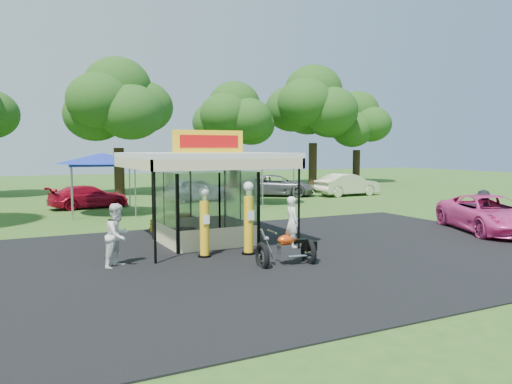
% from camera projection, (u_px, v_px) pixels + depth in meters
% --- Properties ---
extents(ground, '(120.00, 120.00, 0.00)m').
position_uv_depth(ground, '(326.00, 266.00, 15.04)').
color(ground, '#32571B').
rests_on(ground, ground).
extents(asphalt_apron, '(20.00, 14.00, 0.04)m').
position_uv_depth(asphalt_apron, '(292.00, 253.00, 16.82)').
color(asphalt_apron, black).
rests_on(asphalt_apron, ground).
extents(gas_station_kiosk, '(5.40, 5.40, 4.18)m').
position_uv_depth(gas_station_kiosk, '(204.00, 196.00, 18.43)').
color(gas_station_kiosk, white).
rests_on(gas_station_kiosk, ground).
extents(gas_pump_left, '(0.43, 0.43, 2.31)m').
position_uv_depth(gas_pump_left, '(204.00, 224.00, 16.03)').
color(gas_pump_left, black).
rests_on(gas_pump_left, ground).
extents(gas_pump_right, '(0.46, 0.46, 2.45)m').
position_uv_depth(gas_pump_right, '(249.00, 220.00, 16.45)').
color(gas_pump_right, black).
rests_on(gas_pump_right, ground).
extents(motorcycle, '(1.87, 1.00, 2.18)m').
position_uv_depth(motorcycle, '(290.00, 238.00, 15.00)').
color(motorcycle, black).
rests_on(motorcycle, ground).
extents(spare_tires, '(1.05, 0.71, 0.87)m').
position_uv_depth(spare_tires, '(187.00, 239.00, 17.22)').
color(spare_tires, black).
rests_on(spare_tires, ground).
extents(a_frame_sign, '(0.54, 0.54, 0.90)m').
position_uv_depth(a_frame_sign, '(496.00, 227.00, 19.63)').
color(a_frame_sign, '#593819').
rests_on(a_frame_sign, ground).
extents(kiosk_car, '(2.82, 1.13, 0.96)m').
position_uv_depth(kiosk_car, '(185.00, 223.00, 20.51)').
color(kiosk_car, yellow).
rests_on(kiosk_car, ground).
extents(pink_sedan, '(4.65, 6.20, 1.56)m').
position_uv_depth(pink_sedan, '(490.00, 214.00, 20.97)').
color(pink_sedan, '#EE4099').
rests_on(pink_sedan, ground).
extents(spectator_west, '(1.18, 1.16, 1.91)m').
position_uv_depth(spectator_west, '(118.00, 235.00, 14.78)').
color(spectator_west, white).
rests_on(spectator_west, ground).
extents(spectator_east_a, '(1.30, 1.23, 1.76)m').
position_uv_depth(spectator_east_a, '(483.00, 210.00, 21.59)').
color(spectator_east_a, black).
rests_on(spectator_east_a, ground).
extents(spectator_east_b, '(0.95, 0.43, 1.60)m').
position_uv_depth(spectator_east_b, '(485.00, 210.00, 22.34)').
color(spectator_east_b, gray).
rests_on(spectator_east_b, ground).
extents(bg_car_b, '(4.94, 2.71, 1.35)m').
position_uv_depth(bg_car_b, '(89.00, 197.00, 29.69)').
color(bg_car_b, '#B10D24').
rests_on(bg_car_b, ground).
extents(bg_car_c, '(4.93, 2.25, 1.64)m').
position_uv_depth(bg_car_c, '(197.00, 189.00, 33.39)').
color(bg_car_c, '#AFB0B4').
rests_on(bg_car_c, ground).
extents(bg_car_d, '(6.17, 5.27, 1.57)m').
position_uv_depth(bg_car_d, '(277.00, 185.00, 37.35)').
color(bg_car_d, '#5D5D60').
rests_on(bg_car_d, ground).
extents(bg_car_e, '(5.12, 1.96, 1.67)m').
position_uv_depth(bg_car_e, '(347.00, 185.00, 37.55)').
color(bg_car_e, beige).
rests_on(bg_car_e, ground).
extents(tent_west, '(4.72, 4.72, 3.30)m').
position_uv_depth(tent_west, '(102.00, 159.00, 26.41)').
color(tent_west, gray).
rests_on(tent_west, ground).
extents(tent_east, '(4.44, 4.44, 3.11)m').
position_uv_depth(tent_east, '(262.00, 160.00, 31.79)').
color(tent_east, gray).
rests_on(tent_east, ground).
extents(oak_far_c, '(8.66, 8.66, 10.20)m').
position_uv_depth(oak_far_c, '(118.00, 110.00, 37.79)').
color(oak_far_c, black).
rests_on(oak_far_c, ground).
extents(oak_far_d, '(7.87, 7.87, 9.37)m').
position_uv_depth(oak_far_d, '(234.00, 122.00, 45.02)').
color(oak_far_d, black).
rests_on(oak_far_d, ground).
extents(oak_far_e, '(9.58, 9.58, 11.41)m').
position_uv_depth(oak_far_e, '(313.00, 110.00, 48.69)').
color(oak_far_e, black).
rests_on(oak_far_e, ground).
extents(oak_far_f, '(7.71, 7.71, 9.29)m').
position_uv_depth(oak_far_f, '(357.00, 126.00, 52.04)').
color(oak_far_f, black).
rests_on(oak_far_f, ground).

